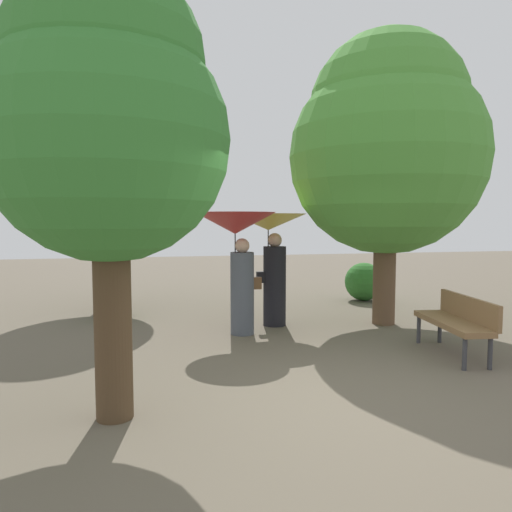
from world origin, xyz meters
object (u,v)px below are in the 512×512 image
person_left (237,241)px  tree_mid_left (109,156)px  tree_near_right (387,142)px  person_right (270,242)px  tree_near_left (108,117)px  park_bench (457,319)px

person_left → tree_mid_left: (-2.23, 2.98, 1.71)m
person_left → tree_near_right: tree_near_right is taller
person_right → tree_near_left: (-2.45, -3.53, 1.34)m
tree_near_left → park_bench: bearing=14.2°
tree_mid_left → person_left: bearing=-53.2°
person_left → tree_near_right: size_ratio=0.39×
person_right → park_bench: 3.34m
tree_near_left → tree_mid_left: tree_mid_left is taller
person_right → tree_near_left: tree_near_left is taller
person_right → tree_mid_left: bearing=47.1°
person_left → person_right: 0.87m
person_left → tree_near_left: 3.72m
tree_near_left → tree_near_right: tree_near_right is taller
tree_mid_left → park_bench: bearing=-43.9°
park_bench → person_right: bearing=-131.0°
person_right → tree_near_right: bearing=-101.4°
person_right → tree_mid_left: (-2.93, 2.47, 1.76)m
person_left → tree_mid_left: tree_mid_left is taller
tree_near_right → tree_near_left: bearing=-144.6°
person_right → park_bench: size_ratio=1.30×
park_bench → tree_mid_left: bearing=-126.5°
park_bench → tree_near_left: tree_near_left is taller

